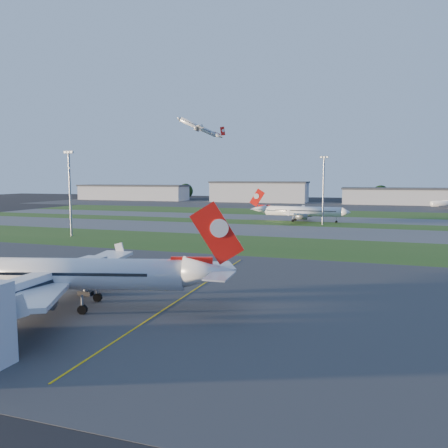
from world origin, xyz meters
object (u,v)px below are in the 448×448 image
at_px(airliner_taxiing, 302,212).
at_px(airliner_parked, 64,275).
at_px(jet_bridge, 31,286).
at_px(light_mast_centre, 323,186).
at_px(light_mast_west, 70,187).

bearing_deg(airliner_taxiing, airliner_parked, 85.94).
xyz_separation_m(jet_bridge, light_mast_centre, (24.81, 123.24, 10.81)).
bearing_deg(light_mast_west, airliner_taxiing, 47.32).
height_order(airliner_taxiing, light_mast_centre, light_mast_centre).
bearing_deg(light_mast_centre, jet_bridge, -101.38).
xyz_separation_m(airliner_parked, light_mast_west, (-46.57, 62.62, 10.24)).
bearing_deg(jet_bridge, airliner_parked, 73.37).
xyz_separation_m(airliner_parked, airliner_taxiing, (14.31, 128.64, -0.41)).
height_order(jet_bridge, light_mast_centre, light_mast_centre).
relative_size(jet_bridge, airliner_taxiing, 0.71).
distance_m(jet_bridge, light_mast_centre, 126.17).
bearing_deg(airliner_taxiing, light_mast_centre, 134.62).
distance_m(airliner_parked, light_mast_west, 78.71).
xyz_separation_m(airliner_taxiing, light_mast_centre, (9.12, -10.01, 10.65)).
distance_m(light_mast_west, light_mast_centre, 89.64).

